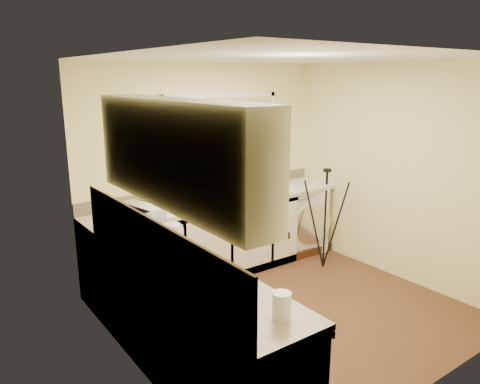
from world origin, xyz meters
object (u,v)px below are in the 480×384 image
at_px(microwave, 137,220).
at_px(dish_rack, 272,188).
at_px(steel_jar, 204,275).
at_px(plant_b, 203,176).
at_px(washing_machine, 296,216).
at_px(cup_left, 208,269).
at_px(glass_jug, 282,306).
at_px(cup_back, 285,184).
at_px(soap_bottle_clear, 269,167).
at_px(plant_a, 186,177).
at_px(tripod, 325,219).
at_px(laptop, 182,200).
at_px(kettle, 172,237).
at_px(soap_bottle_green, 262,165).
at_px(plant_c, 228,172).
at_px(plant_d, 242,169).

bearing_deg(microwave, dish_rack, -86.93).
relative_size(steel_jar, plant_b, 0.58).
relative_size(steel_jar, microwave, 0.25).
relative_size(washing_machine, cup_left, 8.38).
distance_m(washing_machine, glass_jug, 3.55).
bearing_deg(cup_back, soap_bottle_clear, 123.26).
height_order(dish_rack, plant_a, plant_a).
distance_m(tripod, steel_jar, 2.72).
bearing_deg(cup_left, dish_rack, 40.01).
xyz_separation_m(laptop, dish_rack, (1.25, -0.06, -0.03)).
bearing_deg(plant_b, laptop, -155.00).
distance_m(washing_machine, cup_left, 3.08).
bearing_deg(dish_rack, plant_a, 159.12).
distance_m(washing_machine, plant_b, 1.51).
relative_size(glass_jug, steel_jar, 1.35).
xyz_separation_m(tripod, cup_back, (-0.09, 0.64, 0.33)).
bearing_deg(kettle, soap_bottle_green, 33.22).
bearing_deg(washing_machine, plant_c, -178.04).
distance_m(plant_b, cup_left, 2.25).
xyz_separation_m(washing_machine, laptop, (-1.72, -0.01, 0.51)).
distance_m(dish_rack, plant_b, 0.92).
bearing_deg(plant_d, laptop, -170.61).
distance_m(laptop, dish_rack, 1.25).
bearing_deg(soap_bottle_green, microwave, -159.25).
bearing_deg(soap_bottle_green, cup_back, -36.45).
relative_size(kettle, steel_jar, 1.70).
bearing_deg(glass_jug, cup_left, 92.10).
relative_size(steel_jar, soap_bottle_clear, 0.59).
distance_m(kettle, plant_b, 1.73).
distance_m(kettle, soap_bottle_clear, 2.47).
height_order(microwave, plant_c, plant_c).
bearing_deg(steel_jar, washing_machine, 35.66).
height_order(steel_jar, cup_back, steel_jar).
xyz_separation_m(plant_d, soap_bottle_green, (0.31, 0.01, 0.01)).
relative_size(kettle, cup_left, 1.90).
relative_size(glass_jug, soap_bottle_green, 0.61).
distance_m(plant_d, cup_left, 2.56).
height_order(plant_c, plant_d, plant_d).
distance_m(steel_jar, plant_d, 2.69).
xyz_separation_m(laptop, plant_a, (0.14, 0.16, 0.21)).
height_order(kettle, tripod, tripod).
height_order(kettle, microwave, microwave).
bearing_deg(tripod, laptop, 174.47).
bearing_deg(laptop, plant_a, 48.00).
bearing_deg(washing_machine, cup_back, -162.85).
distance_m(dish_rack, cup_left, 2.62).
bearing_deg(soap_bottle_clear, dish_rack, -119.98).
height_order(microwave, cup_left, microwave).
distance_m(microwave, plant_d, 1.91).
height_order(kettle, plant_c, plant_c).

